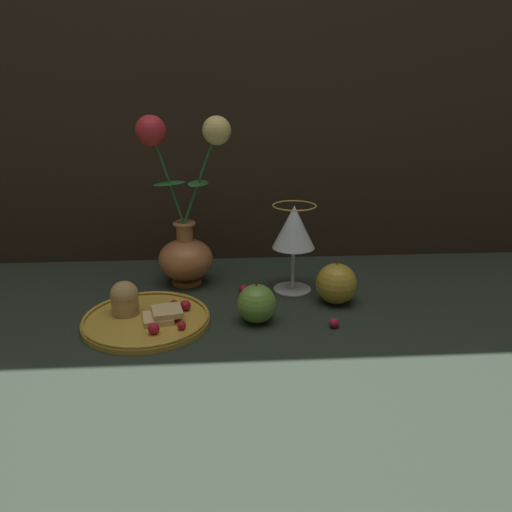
{
  "coord_description": "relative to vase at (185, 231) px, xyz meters",
  "views": [
    {
      "loc": [
        -0.01,
        -0.87,
        0.41
      ],
      "look_at": [
        0.05,
        0.01,
        0.1
      ],
      "focal_mm": 35.0,
      "sensor_mm": 36.0,
      "label": 1
    }
  ],
  "objects": [
    {
      "name": "apple_beside_vase",
      "position": [
        0.14,
        -0.19,
        -0.08
      ],
      "size": [
        0.07,
        0.07,
        0.08
      ],
      "color": "#669938",
      "rests_on": "ground_plane"
    },
    {
      "name": "vase",
      "position": [
        0.0,
        0.0,
        0.0
      ],
      "size": [
        0.18,
        0.12,
        0.35
      ],
      "color": "#B77042",
      "rests_on": "ground_plane"
    },
    {
      "name": "berry_near_plate",
      "position": [
        0.27,
        -0.22,
        -0.11
      ],
      "size": [
        0.02,
        0.02,
        0.02
      ],
      "primitive_type": "sphere",
      "color": "#AD192D",
      "rests_on": "ground_plane"
    },
    {
      "name": "wine_glass",
      "position": [
        0.22,
        -0.05,
        0.01
      ],
      "size": [
        0.09,
        0.09,
        0.18
      ],
      "color": "silver",
      "rests_on": "ground_plane"
    },
    {
      "name": "berry_front_center",
      "position": [
        0.12,
        -0.06,
        -0.11
      ],
      "size": [
        0.02,
        0.02,
        0.02
      ],
      "primitive_type": "sphere",
      "color": "#AD192D",
      "rests_on": "ground_plane"
    },
    {
      "name": "ground_plane",
      "position": [
        0.09,
        -0.12,
        -0.12
      ],
      "size": [
        2.4,
        2.4,
        0.0
      ],
      "primitive_type": "plane",
      "color": "#232D23",
      "rests_on": "ground"
    },
    {
      "name": "apple_near_glass",
      "position": [
        0.3,
        -0.12,
        -0.08
      ],
      "size": [
        0.08,
        0.08,
        0.09
      ],
      "color": "#B2932D",
      "rests_on": "ground_plane"
    },
    {
      "name": "plate_with_pastries",
      "position": [
        -0.07,
        -0.18,
        -0.1
      ],
      "size": [
        0.23,
        0.23,
        0.07
      ],
      "color": "gold",
      "rests_on": "ground_plane"
    }
  ]
}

